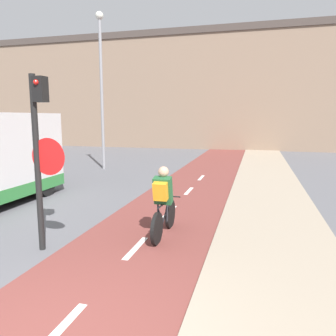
% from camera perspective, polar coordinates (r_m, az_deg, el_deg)
% --- Properties ---
extents(building_row_background, '(60.00, 5.20, 9.11)m').
position_cam_1_polar(building_row_background, '(27.75, 11.01, 13.02)').
color(building_row_background, '#89705B').
rests_on(building_row_background, ground_plane).
extents(traffic_light_pole, '(0.67, 0.25, 3.21)m').
position_cam_1_polar(traffic_light_pole, '(6.28, -21.39, 3.89)').
color(traffic_light_pole, black).
rests_on(traffic_light_pole, ground_plane).
extents(street_lamp_far, '(0.36, 0.36, 7.17)m').
position_cam_1_polar(street_lamp_far, '(16.00, -11.56, 15.45)').
color(street_lamp_far, gray).
rests_on(street_lamp_far, ground_plane).
extents(cyclist_near, '(0.46, 1.67, 1.48)m').
position_cam_1_polar(cyclist_near, '(6.76, -0.84, -6.20)').
color(cyclist_near, black).
rests_on(cyclist_near, ground_plane).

